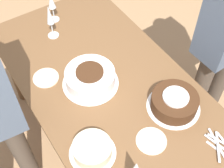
% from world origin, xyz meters
% --- Properties ---
extents(ground_plane, '(12.00, 12.00, 0.00)m').
position_xyz_m(ground_plane, '(0.00, 0.00, 0.00)').
color(ground_plane, '#A87F56').
extents(dining_table, '(1.78, 0.88, 0.74)m').
position_xyz_m(dining_table, '(0.00, 0.00, 0.64)').
color(dining_table, brown).
rests_on(dining_table, ground_plane).
extents(cake_center_white, '(0.32, 0.32, 0.11)m').
position_xyz_m(cake_center_white, '(0.10, 0.08, 0.79)').
color(cake_center_white, white).
rests_on(cake_center_white, dining_table).
extents(cake_front_chocolate, '(0.29, 0.29, 0.10)m').
position_xyz_m(cake_front_chocolate, '(-0.28, -0.21, 0.78)').
color(cake_front_chocolate, white).
rests_on(cake_front_chocolate, dining_table).
extents(cake_back_decorated, '(0.23, 0.23, 0.08)m').
position_xyz_m(cake_back_decorated, '(-0.28, 0.29, 0.78)').
color(cake_back_decorated, white).
rests_on(cake_back_decorated, dining_table).
extents(wine_glass_near, '(0.07, 0.07, 0.21)m').
position_xyz_m(wine_glass_near, '(0.72, -0.00, 0.88)').
color(wine_glass_near, silver).
rests_on(wine_glass_near, dining_table).
extents(wine_glass_far, '(0.07, 0.07, 0.24)m').
position_xyz_m(wine_glass_far, '(0.58, 0.08, 0.89)').
color(wine_glass_far, silver).
rests_on(wine_glass_far, dining_table).
extents(dessert_plate_left, '(0.16, 0.16, 0.01)m').
position_xyz_m(dessert_plate_left, '(-0.38, 0.01, 0.74)').
color(dessert_plate_left, beige).
rests_on(dessert_plate_left, dining_table).
extents(dessert_plate_right, '(0.15, 0.15, 0.01)m').
position_xyz_m(dessert_plate_right, '(0.28, 0.28, 0.74)').
color(dessert_plate_right, beige).
rests_on(dessert_plate_right, dining_table).
extents(fork_pile, '(0.22, 0.13, 0.02)m').
position_xyz_m(fork_pile, '(-0.60, -0.26, 0.75)').
color(fork_pile, silver).
rests_on(fork_pile, dining_table).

